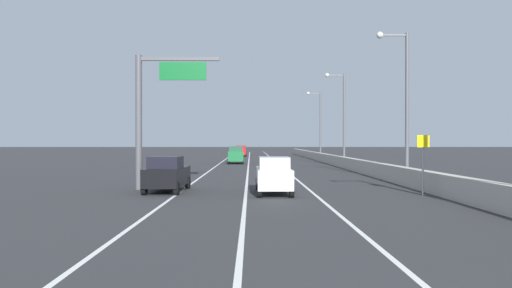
# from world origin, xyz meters

# --- Properties ---
(ground_plane) EXTENTS (320.00, 320.00, 0.00)m
(ground_plane) POSITION_xyz_m (0.00, 64.00, 0.00)
(ground_plane) COLOR #2D2D30
(lane_stripe_left) EXTENTS (0.16, 130.00, 0.00)m
(lane_stripe_left) POSITION_xyz_m (-5.50, 55.00, 0.00)
(lane_stripe_left) COLOR silver
(lane_stripe_left) RESTS_ON ground_plane
(lane_stripe_center) EXTENTS (0.16, 130.00, 0.00)m
(lane_stripe_center) POSITION_xyz_m (-2.00, 55.00, 0.00)
(lane_stripe_center) COLOR silver
(lane_stripe_center) RESTS_ON ground_plane
(lane_stripe_right) EXTENTS (0.16, 130.00, 0.00)m
(lane_stripe_right) POSITION_xyz_m (1.50, 55.00, 0.00)
(lane_stripe_right) COLOR silver
(lane_stripe_right) RESTS_ON ground_plane
(jersey_barrier_right) EXTENTS (0.60, 120.00, 1.10)m
(jersey_barrier_right) POSITION_xyz_m (7.72, 40.00, 0.55)
(jersey_barrier_right) COLOR #B2ADA3
(jersey_barrier_right) RESTS_ON ground_plane
(overhead_sign_gantry) EXTENTS (4.68, 0.36, 7.50)m
(overhead_sign_gantry) POSITION_xyz_m (-7.26, 22.88, 4.73)
(overhead_sign_gantry) COLOR #47474C
(overhead_sign_gantry) RESTS_ON ground_plane
(speed_advisory_sign) EXTENTS (0.60, 0.11, 3.00)m
(speed_advisory_sign) POSITION_xyz_m (6.82, 19.74, 1.76)
(speed_advisory_sign) COLOR #4C4C51
(speed_advisory_sign) RESTS_ON ground_plane
(lamp_post_right_second) EXTENTS (2.14, 0.44, 9.90)m
(lamp_post_right_second) POSITION_xyz_m (8.28, 27.56, 5.70)
(lamp_post_right_second) COLOR #4C4C51
(lamp_post_right_second) RESTS_ON ground_plane
(lamp_post_right_third) EXTENTS (2.14, 0.44, 9.90)m
(lamp_post_right_third) POSITION_xyz_m (7.87, 46.96, 5.70)
(lamp_post_right_third) COLOR #4C4C51
(lamp_post_right_third) RESTS_ON ground_plane
(lamp_post_right_fourth) EXTENTS (2.14, 0.44, 9.90)m
(lamp_post_right_fourth) POSITION_xyz_m (8.16, 66.35, 5.70)
(lamp_post_right_fourth) COLOR #4C4C51
(lamp_post_right_fourth) RESTS_ON ground_plane
(car_red_0) EXTENTS (1.91, 4.05, 1.94)m
(car_red_0) POSITION_xyz_m (-3.46, 82.19, 0.96)
(car_red_0) COLOR red
(car_red_0) RESTS_ON ground_plane
(car_white_1) EXTENTS (1.79, 4.44, 1.91)m
(car_white_1) POSITION_xyz_m (-0.57, 20.61, 0.95)
(car_white_1) COLOR white
(car_white_1) RESTS_ON ground_plane
(car_green_2) EXTENTS (1.94, 4.43, 2.09)m
(car_green_2) POSITION_xyz_m (-3.54, 54.12, 1.04)
(car_green_2) COLOR #196033
(car_green_2) RESTS_ON ground_plane
(car_black_3) EXTENTS (2.01, 4.32, 1.90)m
(car_black_3) POSITION_xyz_m (-6.21, 21.64, 0.95)
(car_black_3) COLOR black
(car_black_3) RESTS_ON ground_plane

